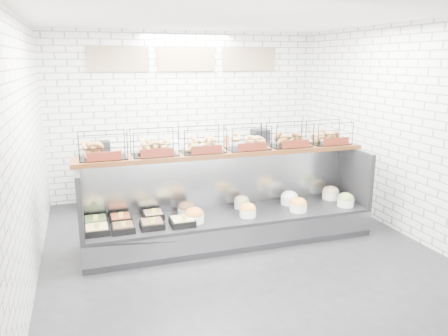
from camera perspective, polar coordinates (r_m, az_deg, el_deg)
name	(u,v)px	position (r m, az deg, el deg)	size (l,w,h in m)	color
ground	(237,249)	(6.00, 1.75, -10.52)	(5.50, 5.50, 0.00)	black
room_shell	(223,92)	(6.05, -0.08, 9.88)	(5.02, 5.51, 3.01)	white
display_case	(229,218)	(6.18, 0.63, -6.50)	(4.00, 0.90, 1.20)	black
bagel_shelf	(225,142)	(6.06, 0.13, 3.43)	(4.10, 0.50, 0.40)	#43220E
prep_counter	(192,173)	(8.05, -4.18, -0.63)	(4.00, 0.60, 1.20)	#93969B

